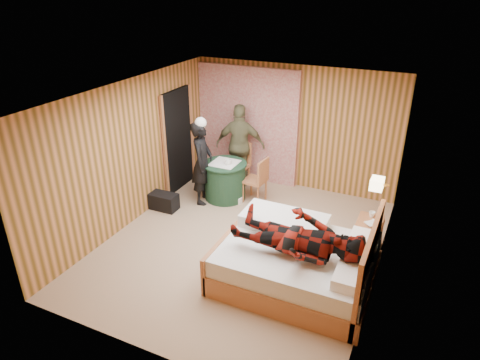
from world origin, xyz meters
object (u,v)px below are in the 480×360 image
at_px(woman_standing, 202,163).
at_px(man_at_table, 240,146).
at_px(round_table, 225,180).
at_px(duffel_bag, 163,201).
at_px(bed, 299,262).
at_px(chair_near, 258,177).
at_px(wall_lamp, 377,184).
at_px(man_on_bed, 298,229).
at_px(chair_far, 240,161).
at_px(nightstand, 368,235).

xyz_separation_m(woman_standing, man_at_table, (0.32, 1.01, 0.05)).
height_order(round_table, duffel_bag, round_table).
bearing_deg(bed, chair_near, 126.09).
bearing_deg(chair_near, wall_lamp, 71.42).
relative_size(round_table, man_on_bed, 0.48).
bearing_deg(woman_standing, round_table, -61.20).
bearing_deg(chair_near, bed, 41.96).
bearing_deg(wall_lamp, bed, -129.53).
height_order(wall_lamp, chair_near, wall_lamp).
xyz_separation_m(chair_far, man_on_bed, (2.14, -2.78, 0.47)).
bearing_deg(wall_lamp, round_table, 162.84).
distance_m(nightstand, man_at_table, 3.23).
distance_m(bed, man_at_table, 3.38).
relative_size(wall_lamp, duffel_bag, 0.47).
xyz_separation_m(round_table, chair_near, (0.65, 0.13, 0.14)).
height_order(bed, chair_near, bed).
height_order(nightstand, man_on_bed, man_on_bed).
bearing_deg(chair_far, chair_near, -36.87).
relative_size(duffel_bag, woman_standing, 0.34).
relative_size(bed, nightstand, 3.87).
relative_size(wall_lamp, nightstand, 0.47).
height_order(wall_lamp, man_at_table, man_at_table).
relative_size(wall_lamp, chair_far, 0.28).
bearing_deg(chair_near, man_on_bed, 39.59).
xyz_separation_m(nightstand, chair_near, (-2.22, 0.77, 0.25)).
relative_size(chair_near, man_at_table, 0.52).
height_order(chair_near, duffel_bag, chair_near).
distance_m(chair_far, man_at_table, 0.32).
xyz_separation_m(bed, chair_near, (-1.46, 2.00, 0.19)).
height_order(wall_lamp, round_table, wall_lamp).
xyz_separation_m(round_table, chair_far, (0.00, 0.68, 0.16)).
height_order(chair_near, man_at_table, man_at_table).
bearing_deg(wall_lamp, nightstand, 99.56).
distance_m(wall_lamp, man_at_table, 3.36).
height_order(chair_far, man_at_table, man_at_table).
relative_size(bed, man_on_bed, 1.21).
height_order(round_table, man_on_bed, man_on_bed).
xyz_separation_m(man_at_table, man_on_bed, (2.14, -2.82, 0.15)).
relative_size(wall_lamp, woman_standing, 0.16).
relative_size(chair_far, man_at_table, 0.54).
bearing_deg(chair_near, chair_far, -124.45).
xyz_separation_m(chair_near, woman_standing, (-0.98, -0.43, 0.29)).
height_order(chair_far, chair_near, chair_far).
distance_m(wall_lamp, woman_standing, 3.33).
relative_size(bed, duffel_bag, 3.87).
bearing_deg(man_on_bed, duffel_bag, 158.03).
xyz_separation_m(nightstand, man_on_bed, (-0.73, -1.46, 0.73)).
relative_size(bed, woman_standing, 1.32).
height_order(nightstand, duffel_bag, nightstand).
distance_m(nightstand, round_table, 2.94).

